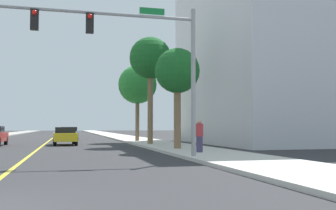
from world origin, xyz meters
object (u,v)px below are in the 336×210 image
Objects in this scene: palm_far at (137,85)px; palm_mid at (150,59)px; car_silver at (69,133)px; car_yellow at (65,136)px; pedestrian at (199,136)px; car_white at (67,132)px; traffic_signal_mast at (130,45)px; palm_near at (177,72)px; car_gray at (68,131)px.

palm_mid is at bearing -91.33° from palm_far.
car_silver is 1.04× the size of car_yellow.
pedestrian reaches higher than car_yellow.
car_silver is 8.63m from car_white.
palm_far is at bearing 27.68° from car_yellow.
traffic_signal_mast is at bearing -70.95° from pedestrian.
car_yellow is (-6.18, 2.76, -5.78)m from palm_mid.
car_silver is 1.01× the size of car_white.
palm_far is 1.67× the size of car_yellow.
car_yellow is at bearing -163.81° from pedestrian.
car_yellow is at bearing -90.99° from car_silver.
car_yellow is at bearing 125.00° from palm_near.
car_silver is 2.61× the size of pedestrian.
palm_far is at bearing -54.12° from car_silver.
palm_mid is at bearing 171.41° from pedestrian.
traffic_signal_mast is at bearing -100.86° from palm_far.
car_yellow is (-6.47, 9.23, -3.93)m from palm_near.
palm_near is at bearing -87.52° from palm_mid.
car_silver is 17.34m from car_gray.
traffic_signal_mast is 1.17× the size of palm_mid.
car_yellow is 2.52× the size of pedestrian.
palm_mid reaches higher than car_yellow.
car_yellow is at bearing 155.94° from palm_mid.
car_silver reaches higher than car_yellow.
palm_far reaches higher than car_white.
palm_mid is at bearing 92.48° from palm_near.
car_silver is (-5.96, 8.48, -4.49)m from palm_far.
palm_near is 11.94m from car_yellow.
car_yellow is (-0.37, -12.19, -0.01)m from car_silver.
palm_mid reaches higher than car_silver.
car_white is (-6.31, 30.05, -3.95)m from palm_near.
palm_far reaches higher than car_gray.
car_silver is at bearing 94.91° from traffic_signal_mast.
car_gray is (-5.86, 32.29, -5.79)m from palm_mid.
palm_mid is at bearing -26.74° from car_yellow.
car_silver is at bearing -88.87° from car_gray.
palm_near is at bearing -73.37° from car_silver.
palm_far reaches higher than traffic_signal_mast.
traffic_signal_mast is 5.90m from pedestrian.
traffic_signal_mast is 12.95m from palm_mid.
traffic_signal_mast is 2.20× the size of car_silver.
car_gray is 8.72m from car_white.
pedestrian is at bearing 29.75° from traffic_signal_mast.
palm_mid is 6.60m from palm_far.
palm_near is 1.39× the size of car_silver.
car_yellow is (-0.16, -20.82, 0.03)m from car_white.
traffic_signal_mast is at bearing -84.33° from car_silver.
palm_mid reaches higher than car_white.
car_white is at bearing 86.88° from car_yellow.
traffic_signal_mast reaches higher than car_yellow.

